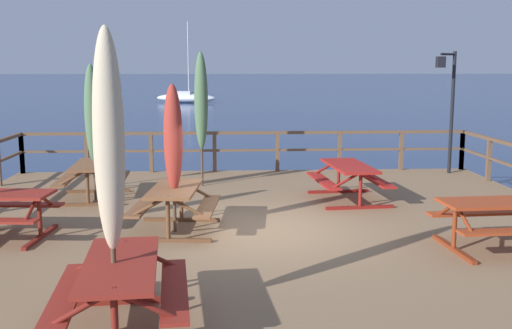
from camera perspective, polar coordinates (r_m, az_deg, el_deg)
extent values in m
plane|color=navy|center=(10.74, 0.26, -9.44)|extent=(600.00, 600.00, 0.00)
cube|color=#846647|center=(10.65, 0.26, -7.82)|extent=(12.19, 12.21, 0.64)
cube|color=brown|center=(16.22, -0.94, 3.01)|extent=(11.89, 0.09, 0.08)
cube|color=brown|center=(16.28, -0.94, 1.36)|extent=(11.89, 0.07, 0.06)
cube|color=brown|center=(17.14, -21.23, 0.95)|extent=(0.10, 0.10, 1.05)
cube|color=brown|center=(16.68, -15.68, 1.02)|extent=(0.10, 0.10, 1.05)
cube|color=brown|center=(16.40, -9.88, 1.09)|extent=(0.10, 0.10, 1.05)
cube|color=brown|center=(16.28, -3.93, 1.15)|extent=(0.10, 0.10, 1.05)
cube|color=brown|center=(16.34, 2.04, 1.20)|extent=(0.10, 0.10, 1.05)
cube|color=brown|center=(16.58, 7.90, 1.23)|extent=(0.10, 0.10, 1.05)
cube|color=brown|center=(16.98, 13.54, 1.25)|extent=(0.10, 0.10, 1.05)
cube|color=brown|center=(17.54, 18.86, 1.25)|extent=(0.10, 0.10, 1.05)
cube|color=brown|center=(17.14, -21.23, 0.95)|extent=(0.10, 0.10, 1.05)
cube|color=brown|center=(15.99, 21.11, 0.41)|extent=(0.10, 0.10, 1.05)
cube|color=brown|center=(17.54, 18.86, 1.25)|extent=(0.10, 0.10, 1.05)
cube|color=maroon|center=(12.84, 8.79, -0.13)|extent=(0.93, 2.00, 0.05)
cube|color=maroon|center=(13.06, 11.11, -1.37)|extent=(0.45, 1.96, 0.04)
cube|color=maroon|center=(12.74, 6.34, -1.52)|extent=(0.45, 1.96, 0.04)
cube|color=maroon|center=(12.23, 9.78, -4.01)|extent=(1.40, 0.20, 0.06)
cylinder|color=maroon|center=(12.16, 9.82, -2.45)|extent=(0.07, 0.07, 0.74)
cylinder|color=maroon|center=(12.21, 11.10, -1.39)|extent=(0.63, 0.11, 0.37)
cylinder|color=maroon|center=(12.04, 8.58, -1.47)|extent=(0.63, 0.11, 0.37)
cube|color=maroon|center=(13.71, 7.77, -2.53)|extent=(1.40, 0.20, 0.06)
cylinder|color=maroon|center=(13.65, 7.80, -1.13)|extent=(0.07, 0.07, 0.74)
cylinder|color=maroon|center=(13.69, 8.95, -0.19)|extent=(0.63, 0.11, 0.37)
cylinder|color=maroon|center=(13.54, 6.68, -0.25)|extent=(0.63, 0.11, 0.37)
cube|color=#993819|center=(10.00, 22.03, -3.35)|extent=(1.83, 0.88, 0.05)
cube|color=#993819|center=(10.55, 20.47, -4.31)|extent=(1.80, 0.40, 0.04)
cube|color=maroon|center=(9.85, 18.12, -7.57)|extent=(0.17, 1.40, 0.06)
cylinder|color=maroon|center=(9.76, 18.22, -5.66)|extent=(0.07, 0.07, 0.74)
cylinder|color=maroon|center=(9.47, 19.00, -4.79)|extent=(0.10, 0.63, 0.37)
cylinder|color=maroon|center=(9.96, 17.61, -4.04)|extent=(0.10, 0.63, 0.37)
cube|color=brown|center=(10.40, -7.69, -2.30)|extent=(0.91, 1.75, 0.05)
cube|color=brown|center=(10.38, -4.60, -3.96)|extent=(0.43, 1.70, 0.04)
cube|color=brown|center=(10.57, -10.65, -3.85)|extent=(0.43, 1.70, 0.04)
cube|color=brown|center=(9.93, -8.26, -7.07)|extent=(1.40, 0.21, 0.06)
cylinder|color=brown|center=(9.84, -8.30, -5.17)|extent=(0.07, 0.07, 0.74)
cylinder|color=brown|center=(9.74, -6.71, -3.95)|extent=(0.63, 0.11, 0.37)
cylinder|color=brown|center=(9.85, -9.94, -3.89)|extent=(0.63, 0.11, 0.37)
cube|color=brown|center=(11.19, -7.03, -5.19)|extent=(1.40, 0.21, 0.06)
cylinder|color=brown|center=(11.11, -7.06, -3.49)|extent=(0.07, 0.07, 0.74)
cylinder|color=brown|center=(11.02, -5.65, -2.39)|extent=(0.63, 0.11, 0.37)
cylinder|color=brown|center=(11.11, -8.51, -2.36)|extent=(0.63, 0.11, 0.37)
cube|color=maroon|center=(6.60, -12.70, -9.17)|extent=(0.92, 1.95, 0.05)
cube|color=maroon|center=(6.68, -7.72, -11.54)|extent=(0.44, 1.90, 0.04)
cube|color=maroon|center=(6.77, -17.43, -11.59)|extent=(0.44, 1.90, 0.04)
cylinder|color=maroon|center=(6.02, -13.17, -14.80)|extent=(0.07, 0.07, 0.74)
cylinder|color=maroon|center=(5.92, -10.48, -12.84)|extent=(0.63, 0.11, 0.37)
cylinder|color=maroon|center=(5.97, -15.99, -12.84)|extent=(0.63, 0.11, 0.37)
cube|color=maroon|center=(7.56, -12.04, -12.47)|extent=(1.40, 0.20, 0.06)
cylinder|color=maroon|center=(7.44, -12.12, -10.04)|extent=(0.07, 0.07, 0.74)
cylinder|color=maroon|center=(7.36, -9.98, -8.39)|extent=(0.63, 0.11, 0.37)
cylinder|color=maroon|center=(7.40, -14.37, -8.44)|extent=(0.63, 0.11, 0.37)
cube|color=brown|center=(13.30, -15.20, -0.02)|extent=(0.85, 1.75, 0.05)
cube|color=brown|center=(13.28, -12.76, -1.26)|extent=(0.37, 1.73, 0.04)
cube|color=brown|center=(13.45, -17.50, -1.32)|extent=(0.37, 1.73, 0.04)
cube|color=brown|center=(12.78, -15.54, -3.65)|extent=(1.40, 0.16, 0.06)
cylinder|color=brown|center=(12.71, -15.60, -2.16)|extent=(0.07, 0.07, 0.74)
cylinder|color=brown|center=(12.62, -14.39, -1.16)|extent=(0.63, 0.09, 0.37)
cylinder|color=brown|center=(12.72, -16.89, -1.20)|extent=(0.63, 0.09, 0.37)
cube|color=brown|center=(14.09, -14.66, -2.44)|extent=(1.40, 0.16, 0.06)
cylinder|color=brown|center=(14.02, -14.71, -1.08)|extent=(0.07, 0.07, 0.74)
cylinder|color=brown|center=(13.95, -13.61, -0.17)|extent=(0.63, 0.09, 0.37)
cylinder|color=brown|center=(14.03, -15.88, -0.21)|extent=(0.63, 0.09, 0.37)
cube|color=maroon|center=(11.37, -22.84, -3.50)|extent=(2.12, 0.45, 0.04)
cube|color=maroon|center=(10.63, -19.64, -6.44)|extent=(0.20, 1.40, 0.06)
cylinder|color=maroon|center=(10.55, -19.74, -4.66)|extent=(0.07, 0.07, 0.74)
cylinder|color=maroon|center=(10.24, -20.37, -3.82)|extent=(0.11, 0.63, 0.37)
cylinder|color=maroon|center=(10.75, -19.26, -3.17)|extent=(0.11, 0.63, 0.37)
cylinder|color=#4C3828|center=(14.61, -13.65, 3.99)|extent=(0.06, 0.06, 3.08)
ellipsoid|color=tan|center=(14.57, -13.73, 6.12)|extent=(0.32, 0.32, 2.34)
cylinder|color=#685B4C|center=(14.58, -13.70, 5.43)|extent=(0.21, 0.21, 0.05)
cone|color=#4C3828|center=(14.56, -13.89, 10.30)|extent=(0.10, 0.10, 0.14)
cylinder|color=#4C3828|center=(14.23, -5.17, 3.89)|extent=(0.06, 0.06, 2.98)
ellipsoid|color=#4C704C|center=(14.20, -5.20, 6.01)|extent=(0.32, 0.32, 2.27)
cylinder|color=#2D432D|center=(14.21, -5.19, 5.33)|extent=(0.21, 0.21, 0.05)
cone|color=#4C3828|center=(14.18, -5.27, 10.18)|extent=(0.10, 0.10, 0.14)
cylinder|color=#4C3828|center=(10.28, -7.78, 0.14)|extent=(0.06, 0.06, 2.39)
ellipsoid|color=#A33328|center=(10.22, -7.83, 2.48)|extent=(0.32, 0.32, 1.81)
cylinder|color=maroon|center=(10.24, -7.81, 1.73)|extent=(0.21, 0.21, 0.05)
cone|color=#4C3828|center=(10.16, -7.93, 7.20)|extent=(0.10, 0.10, 0.14)
cylinder|color=#4C3828|center=(6.40, -13.53, -2.57)|extent=(0.06, 0.06, 3.04)
ellipsoid|color=#CCB793|center=(6.32, -13.72, 2.21)|extent=(0.32, 0.32, 2.31)
cylinder|color=#7A6E58|center=(6.34, -13.66, 0.65)|extent=(0.21, 0.21, 0.05)
cone|color=#4C3828|center=(6.28, -14.09, 11.76)|extent=(0.10, 0.10, 0.14)
cylinder|color=#4C3828|center=(13.20, -15.12, 2.60)|extent=(0.06, 0.06, 2.71)
ellipsoid|color=#4C704C|center=(13.16, -15.21, 4.68)|extent=(0.32, 0.32, 2.06)
cylinder|color=#2D432D|center=(13.17, -15.18, 4.01)|extent=(0.21, 0.21, 0.05)
cone|color=#4C3828|center=(13.12, -15.38, 8.79)|extent=(0.10, 0.10, 0.14)
cylinder|color=black|center=(16.72, 18.00, 4.64)|extent=(0.09, 0.09, 3.20)
cylinder|color=black|center=(16.47, 17.67, 9.89)|extent=(0.50, 0.34, 0.06)
cube|color=black|center=(16.25, 17.03, 9.23)|extent=(0.20, 0.20, 0.28)
sphere|color=#F4E08C|center=(16.25, 17.03, 9.23)|extent=(0.14, 0.14, 0.14)
ellipsoid|color=silver|center=(59.31, -6.62, 6.24)|extent=(6.23, 3.31, 0.90)
cube|color=silver|center=(59.39, -6.90, 6.72)|extent=(2.04, 1.56, 0.36)
cylinder|color=silver|center=(59.14, -6.41, 9.89)|extent=(0.10, 0.10, 7.00)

